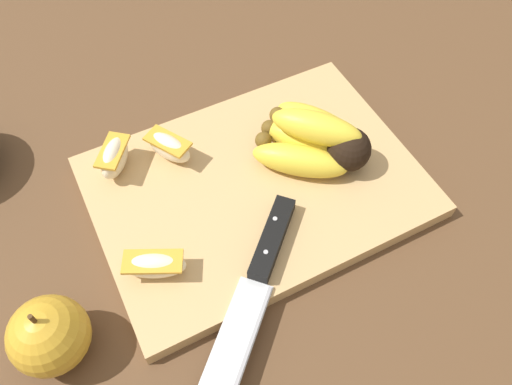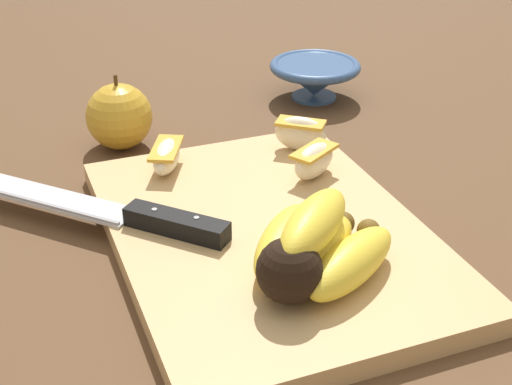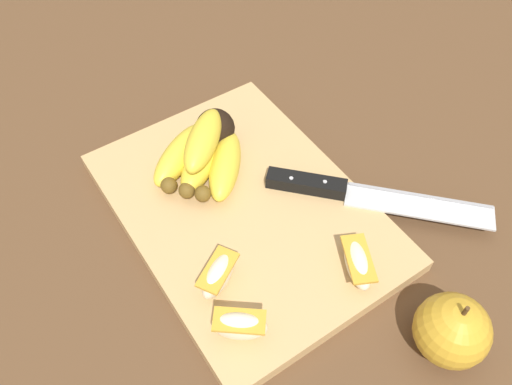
% 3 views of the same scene
% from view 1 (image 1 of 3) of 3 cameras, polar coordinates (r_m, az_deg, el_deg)
% --- Properties ---
extents(ground_plane, '(6.00, 6.00, 0.00)m').
position_cam_1_polar(ground_plane, '(0.62, -1.06, 0.18)').
color(ground_plane, brown).
extents(cutting_board, '(0.38, 0.27, 0.02)m').
position_cam_1_polar(cutting_board, '(0.61, 0.01, 0.65)').
color(cutting_board, tan).
rests_on(cutting_board, ground_plane).
extents(banana_bunch, '(0.15, 0.15, 0.07)m').
position_cam_1_polar(banana_bunch, '(0.61, 6.73, 5.84)').
color(banana_bunch, black).
rests_on(banana_bunch, cutting_board).
extents(chefs_knife, '(0.22, 0.21, 0.02)m').
position_cam_1_polar(chefs_knife, '(0.53, 0.22, -9.61)').
color(chefs_knife, silver).
rests_on(chefs_knife, cutting_board).
extents(apple_wedge_near, '(0.07, 0.05, 0.03)m').
position_cam_1_polar(apple_wedge_near, '(0.54, -11.33, -7.96)').
color(apple_wedge_near, '#F4E5C1').
rests_on(apple_wedge_near, cutting_board).
extents(apple_wedge_middle, '(0.05, 0.06, 0.04)m').
position_cam_1_polar(apple_wedge_middle, '(0.62, -15.51, 3.82)').
color(apple_wedge_middle, '#F4E5C1').
rests_on(apple_wedge_middle, cutting_board).
extents(apple_wedge_far, '(0.05, 0.06, 0.04)m').
position_cam_1_polar(apple_wedge_far, '(0.62, -9.70, 5.03)').
color(apple_wedge_far, '#F4E5C1').
rests_on(apple_wedge_far, cutting_board).
extents(whole_apple, '(0.08, 0.08, 0.09)m').
position_cam_1_polar(whole_apple, '(0.53, -22.06, -14.58)').
color(whole_apple, gold).
rests_on(whole_apple, ground_plane).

